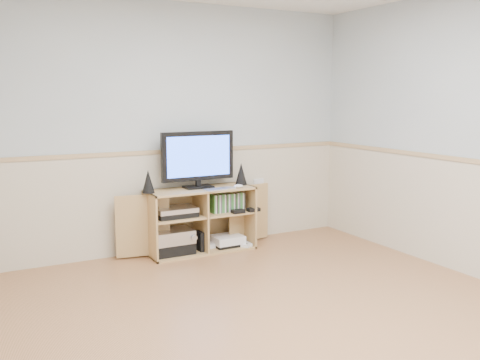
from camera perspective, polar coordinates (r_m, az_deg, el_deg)
name	(u,v)px	position (r m, az deg, el deg)	size (l,w,h in m)	color
room	(280,151)	(3.55, 4.33, 3.09)	(4.04, 4.54, 2.54)	tan
media_cabinet	(199,218)	(5.52, -4.44, -4.10)	(1.71, 0.41, 0.65)	tan
monitor	(198,158)	(5.41, -4.51, 2.40)	(0.77, 0.18, 0.57)	black
speaker_left	(148,181)	(5.22, -9.77, -0.15)	(0.12, 0.12, 0.22)	black
speaker_right	(241,174)	(5.62, 0.12, 0.67)	(0.13, 0.13, 0.23)	black
keyboard	(220,189)	(5.35, -2.17, -0.96)	(0.32, 0.13, 0.01)	silver
mouse	(238,186)	(5.44, -0.18, -0.65)	(0.10, 0.06, 0.04)	white
av_components	(174,234)	(5.39, -7.09, -5.71)	(0.50, 0.30, 0.47)	black
game_consoles	(226,241)	(5.64, -1.50, -6.52)	(0.45, 0.30, 0.11)	white
game_cases	(227,202)	(5.54, -1.38, -2.39)	(0.36, 0.14, 0.19)	#3F8C3F
wall_outlet	(258,184)	(5.97, 1.97, -0.45)	(0.12, 0.03, 0.12)	white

